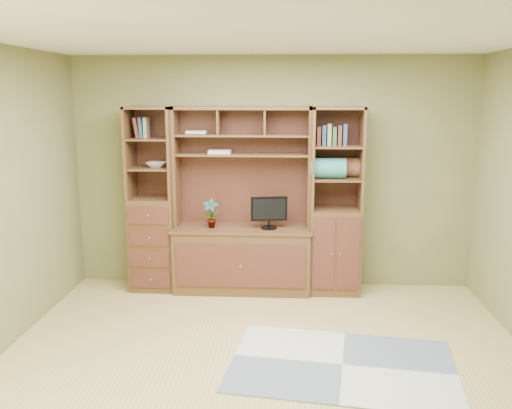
# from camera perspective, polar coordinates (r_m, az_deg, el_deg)

# --- Properties ---
(room) EXTENTS (4.60, 4.10, 2.64)m
(room) POSITION_cam_1_polar(r_m,az_deg,el_deg) (4.17, 0.92, -0.63)
(room) COLOR tan
(room) RESTS_ON ground
(center_hutch) EXTENTS (1.54, 0.53, 2.05)m
(center_hutch) POSITION_cam_1_polar(r_m,az_deg,el_deg) (5.94, -1.50, 0.35)
(center_hutch) COLOR #52341C
(center_hutch) RESTS_ON ground
(left_tower) EXTENTS (0.50, 0.45, 2.05)m
(left_tower) POSITION_cam_1_polar(r_m,az_deg,el_deg) (6.14, -10.80, 0.52)
(left_tower) COLOR #52341C
(left_tower) RESTS_ON ground
(right_tower) EXTENTS (0.55, 0.45, 2.05)m
(right_tower) POSITION_cam_1_polar(r_m,az_deg,el_deg) (5.98, 8.37, 0.30)
(right_tower) COLOR #52341C
(right_tower) RESTS_ON ground
(rug) EXTENTS (1.95, 1.43, 0.01)m
(rug) POSITION_cam_1_polar(r_m,az_deg,el_deg) (4.67, 9.08, -16.35)
(rug) COLOR #989D9D
(rug) RESTS_ON ground
(monitor) EXTENTS (0.42, 0.24, 0.49)m
(monitor) POSITION_cam_1_polar(r_m,az_deg,el_deg) (5.90, 1.38, -0.24)
(monitor) COLOR black
(monitor) RESTS_ON center_hutch
(orchid) EXTENTS (0.17, 0.11, 0.32)m
(orchid) POSITION_cam_1_polar(r_m,az_deg,el_deg) (5.97, -4.78, -0.95)
(orchid) COLOR #AA6639
(orchid) RESTS_ON center_hutch
(magazines) EXTENTS (0.24, 0.18, 0.04)m
(magazines) POSITION_cam_1_polar(r_m,az_deg,el_deg) (5.98, -3.82, 5.57)
(magazines) COLOR beige
(magazines) RESTS_ON center_hutch
(bowl) EXTENTS (0.22, 0.22, 0.05)m
(bowl) POSITION_cam_1_polar(r_m,az_deg,el_deg) (6.07, -10.43, 4.15)
(bowl) COLOR beige
(bowl) RESTS_ON left_tower
(blanket_teal) EXTENTS (0.38, 0.22, 0.22)m
(blanket_teal) POSITION_cam_1_polar(r_m,az_deg,el_deg) (5.86, 7.57, 3.81)
(blanket_teal) COLOR #307E77
(blanket_teal) RESTS_ON right_tower
(blanket_red) EXTENTS (0.38, 0.21, 0.21)m
(blanket_red) POSITION_cam_1_polar(r_m,az_deg,el_deg) (6.01, 9.42, 3.90)
(blanket_red) COLOR brown
(blanket_red) RESTS_ON right_tower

